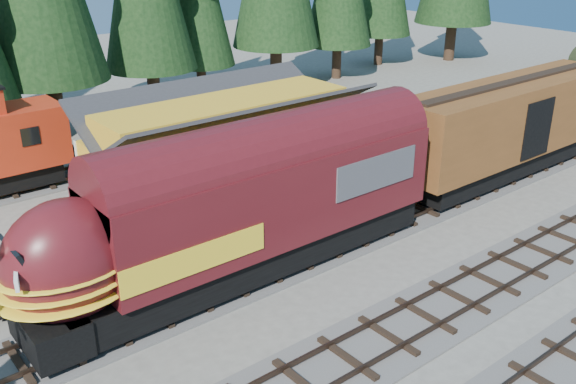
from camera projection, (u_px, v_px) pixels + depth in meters
ground at (392, 288)px, 23.26m from camera, size 120.00×120.00×0.00m
track_siding at (470, 187)px, 31.89m from camera, size 68.00×3.20×0.33m
depot at (227, 140)px, 29.62m from camera, size 12.80×7.00×5.30m
locomotive at (232, 217)px, 22.66m from camera, size 16.79×3.34×4.57m
boxcar at (509, 125)px, 32.40m from camera, size 14.69×3.15×4.62m
pickup_truck_a at (51, 275)px, 22.37m from camera, size 7.04×5.49×1.78m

